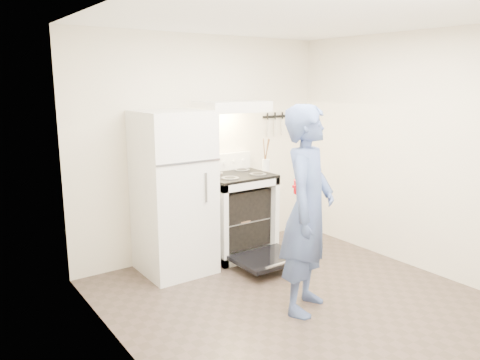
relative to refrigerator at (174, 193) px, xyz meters
The scene contains 15 objects.
floor 1.78m from the refrigerator, 68.20° to the right, with size 3.60×3.60×0.00m, color #4B3C34.
back_wall 0.79m from the refrigerator, 31.11° to the left, with size 3.20×0.02×2.50m, color beige.
refrigerator is the anchor object (origin of this frame).
stove_body 0.90m from the refrigerator, ahead, with size 0.76×0.65×0.92m, color white.
cooktop 0.81m from the refrigerator, ahead, with size 0.76×0.65×0.03m, color black.
backsplash 0.89m from the refrigerator, 20.94° to the left, with size 0.76×0.07×0.20m, color white.
oven_door 1.23m from the refrigerator, 35.13° to the right, with size 0.70×0.54×0.04m, color black.
oven_rack 0.91m from the refrigerator, ahead, with size 0.60×0.52×0.01m, color slate.
range_hood 1.19m from the refrigerator, ahead, with size 0.76×0.50×0.12m, color white.
knife_strip 1.81m from the refrigerator, 11.61° to the left, with size 0.40×0.02×0.03m, color black.
pizza_stone 0.87m from the refrigerator, ahead, with size 0.37×0.37×0.02m, color #8E6549.
tea_kettle 0.65m from the refrigerator, 21.48° to the left, with size 0.22×0.19×0.27m, color silver, non-canonical shape.
utensil_jar 1.15m from the refrigerator, ahead, with size 0.09×0.09×0.13m, color silver.
person 1.54m from the refrigerator, 69.26° to the right, with size 0.66×0.43×1.81m, color navy.
dutch_oven 1.39m from the refrigerator, 49.71° to the right, with size 0.33×0.26×0.22m, color red, non-canonical shape.
Camera 1 is at (-2.73, -2.82, 1.99)m, focal length 35.00 mm.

